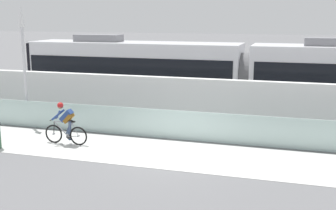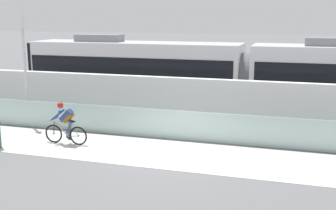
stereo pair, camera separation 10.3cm
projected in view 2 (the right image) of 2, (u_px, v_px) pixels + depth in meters
name	position (u px, v px, depth m)	size (l,w,h in m)	color
ground_plane	(172.00, 154.00, 15.26)	(200.00, 200.00, 0.00)	slate
bike_path_deck	(172.00, 154.00, 15.26)	(32.00, 3.20, 0.01)	silver
glass_parapet	(186.00, 126.00, 16.87)	(32.00, 0.05, 1.16)	#ADC6C1
concrete_barrier_wall	(197.00, 104.00, 18.45)	(32.00, 0.36, 2.19)	white
tram_rail_near	(208.00, 116.00, 21.00)	(32.00, 0.08, 0.01)	#595654
tram_rail_far	(214.00, 110.00, 22.34)	(32.00, 0.08, 0.01)	#595654
tram	(246.00, 77.00, 20.80)	(22.56, 2.54, 3.81)	silver
cyclist_on_bike	(66.00, 124.00, 16.31)	(1.77, 0.58, 1.61)	black
lamp_post_antenna	(24.00, 51.00, 18.72)	(0.28, 0.28, 5.20)	gray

